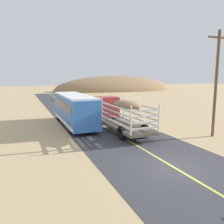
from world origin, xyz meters
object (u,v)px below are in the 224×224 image
(livestock_truck, at_px, (113,110))
(power_pole_near, at_px, (216,81))
(bus, at_px, (74,109))
(car_far, at_px, (70,97))

(livestock_truck, xyz_separation_m, power_pole_near, (6.68, -6.40, 2.91))
(livestock_truck, relative_size, bus, 0.97)
(bus, xyz_separation_m, car_far, (4.88, 26.42, -1.05))
(livestock_truck, bearing_deg, car_far, 86.97)
(livestock_truck, bearing_deg, bus, 145.24)
(bus, distance_m, car_far, 26.88)
(power_pole_near, bearing_deg, car_far, 98.35)
(bus, height_order, power_pole_near, power_pole_near)
(livestock_truck, bearing_deg, power_pole_near, -43.80)
(livestock_truck, relative_size, power_pole_near, 1.10)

